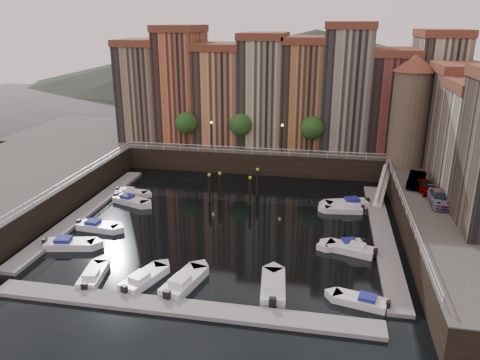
% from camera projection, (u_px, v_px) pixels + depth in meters
% --- Properties ---
extents(ground, '(200.00, 200.00, 0.00)m').
position_uv_depth(ground, '(228.00, 220.00, 50.93)').
color(ground, black).
rests_on(ground, ground).
extents(quay_far, '(80.00, 20.00, 3.00)m').
position_uv_depth(quay_far, '(262.00, 147.00, 74.61)').
color(quay_far, black).
rests_on(quay_far, ground).
extents(dock_left, '(2.00, 28.00, 0.35)m').
position_uv_depth(dock_left, '(86.00, 211.00, 52.81)').
color(dock_left, gray).
rests_on(dock_left, ground).
extents(dock_right, '(2.00, 28.00, 0.35)m').
position_uv_depth(dock_right, '(383.00, 234.00, 47.08)').
color(dock_right, gray).
rests_on(dock_right, ground).
extents(dock_near, '(30.00, 2.00, 0.35)m').
position_uv_depth(dock_near, '(180.00, 308.00, 35.07)').
color(dock_near, gray).
rests_on(dock_near, ground).
extents(mountains, '(145.00, 100.00, 18.00)m').
position_uv_depth(mountains, '(305.00, 62.00, 150.31)').
color(mountains, '#2D382D').
rests_on(mountains, ground).
extents(far_terrace, '(48.70, 10.30, 17.50)m').
position_uv_depth(far_terrace, '(283.00, 90.00, 68.64)').
color(far_terrace, '#90735B').
rests_on(far_terrace, quay_far).
extents(corner_tower, '(5.20, 5.20, 13.80)m').
position_uv_depth(corner_tower, '(410.00, 110.00, 57.57)').
color(corner_tower, '#6B5B4C').
rests_on(corner_tower, quay_right).
extents(promenade_trees, '(21.20, 3.20, 5.20)m').
position_uv_depth(promenade_trees, '(245.00, 125.00, 65.95)').
color(promenade_trees, black).
rests_on(promenade_trees, quay_far).
extents(street_lamps, '(10.36, 0.36, 4.18)m').
position_uv_depth(street_lamps, '(246.00, 132.00, 65.19)').
color(street_lamps, black).
rests_on(street_lamps, quay_far).
extents(railings, '(36.08, 34.04, 0.52)m').
position_uv_depth(railings, '(236.00, 173.00, 54.24)').
color(railings, white).
rests_on(railings, ground).
extents(gangway, '(2.78, 8.32, 3.73)m').
position_uv_depth(gangway, '(383.00, 183.00, 56.58)').
color(gangway, white).
rests_on(gangway, ground).
extents(mooring_pilings, '(5.66, 3.59, 3.78)m').
position_uv_depth(mooring_pilings, '(234.00, 187.00, 56.04)').
color(mooring_pilings, black).
rests_on(mooring_pilings, ground).
extents(boat_left_0, '(5.01, 2.63, 1.12)m').
position_uv_depth(boat_left_0, '(69.00, 244.00, 44.59)').
color(boat_left_0, white).
rests_on(boat_left_0, ground).
extents(boat_left_1, '(4.66, 2.01, 1.05)m').
position_uv_depth(boat_left_1, '(97.00, 226.00, 48.45)').
color(boat_left_1, white).
rests_on(boat_left_1, ground).
extents(boat_left_2, '(4.19, 1.86, 0.95)m').
position_uv_depth(boat_left_2, '(97.00, 226.00, 48.74)').
color(boat_left_2, white).
rests_on(boat_left_2, ground).
extents(boat_left_3, '(4.87, 3.12, 1.10)m').
position_uv_depth(boat_left_3, '(130.00, 201.00, 55.38)').
color(boat_left_3, white).
rests_on(boat_left_3, ground).
extents(boat_left_4, '(4.18, 1.88, 0.94)m').
position_uv_depth(boat_left_4, '(132.00, 192.00, 58.13)').
color(boat_left_4, white).
rests_on(boat_left_4, ground).
extents(boat_right_0, '(4.34, 2.42, 0.97)m').
position_uv_depth(boat_right_0, '(361.00, 301.00, 35.64)').
color(boat_right_0, white).
rests_on(boat_right_0, ground).
extents(boat_right_1, '(4.77, 2.93, 1.07)m').
position_uv_depth(boat_right_1, '(352.00, 249.00, 43.66)').
color(boat_right_1, white).
rests_on(boat_right_1, ground).
extents(boat_right_2, '(4.18, 2.68, 0.94)m').
position_uv_depth(boat_right_2, '(344.00, 245.00, 44.56)').
color(boat_right_2, white).
rests_on(boat_right_2, ground).
extents(boat_right_3, '(4.47, 2.05, 1.01)m').
position_uv_depth(boat_right_3, '(344.00, 209.00, 52.95)').
color(boat_right_3, white).
rests_on(boat_right_3, ground).
extents(boat_right_4, '(5.24, 3.25, 1.18)m').
position_uv_depth(boat_right_4, '(348.00, 204.00, 54.35)').
color(boat_right_4, white).
rests_on(boat_right_4, ground).
extents(boat_near_0, '(2.26, 4.55, 1.02)m').
position_uv_depth(boat_near_0, '(93.00, 275.00, 39.17)').
color(boat_near_0, white).
rests_on(boat_near_0, ground).
extents(boat_near_1, '(3.14, 4.90, 1.10)m').
position_uv_depth(boat_near_1, '(144.00, 279.00, 38.61)').
color(boat_near_1, white).
rests_on(boat_near_1, ground).
extents(boat_near_2, '(3.05, 5.38, 1.20)m').
position_uv_depth(boat_near_2, '(184.00, 282.00, 38.04)').
color(boat_near_2, white).
rests_on(boat_near_2, ground).
extents(boat_near_3, '(2.42, 5.36, 1.21)m').
position_uv_depth(boat_near_3, '(273.00, 287.00, 37.32)').
color(boat_near_3, white).
rests_on(boat_near_3, ground).
extents(car_a, '(2.55, 4.31, 1.38)m').
position_uv_depth(car_a, '(425.00, 187.00, 50.00)').
color(car_a, gray).
rests_on(car_a, quay_right).
extents(car_b, '(2.76, 4.85, 1.51)m').
position_uv_depth(car_b, '(416.00, 180.00, 52.00)').
color(car_b, gray).
rests_on(car_b, quay_right).
extents(car_c, '(1.96, 4.78, 1.38)m').
position_uv_depth(car_c, '(440.00, 199.00, 46.75)').
color(car_c, gray).
rests_on(car_c, quay_right).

